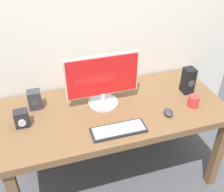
% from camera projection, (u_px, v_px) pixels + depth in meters
% --- Properties ---
extents(ground_plane, '(6.00, 6.00, 0.00)m').
position_uv_depth(ground_plane, '(114.00, 175.00, 2.53)').
color(ground_plane, '#4C4C51').
extents(desk, '(1.71, 0.78, 0.78)m').
position_uv_depth(desk, '(114.00, 117.00, 2.14)').
color(desk, brown).
rests_on(desk, ground_plane).
extents(monitor, '(0.56, 0.23, 0.41)m').
position_uv_depth(monitor, '(102.00, 80.00, 2.03)').
color(monitor, silver).
rests_on(monitor, desk).
extents(keyboard_primary, '(0.39, 0.14, 0.02)m').
position_uv_depth(keyboard_primary, '(119.00, 130.00, 1.87)').
color(keyboard_primary, '#232328').
rests_on(keyboard_primary, desk).
extents(mouse, '(0.08, 0.11, 0.04)m').
position_uv_depth(mouse, '(168.00, 112.00, 2.02)').
color(mouse, '#333338').
rests_on(mouse, desk).
extents(speaker_right, '(0.08, 0.10, 0.22)m').
position_uv_depth(speaker_right, '(188.00, 81.00, 2.22)').
color(speaker_right, black).
rests_on(speaker_right, desk).
extents(speaker_left, '(0.10, 0.09, 0.15)m').
position_uv_depth(speaker_left, '(35.00, 100.00, 2.05)').
color(speaker_left, '#333338').
rests_on(speaker_left, desk).
extents(audio_controller, '(0.10, 0.09, 0.12)m').
position_uv_depth(audio_controller, '(22.00, 119.00, 1.89)').
color(audio_controller, '#232328').
rests_on(audio_controller, desk).
extents(coffee_mug, '(0.08, 0.08, 0.09)m').
position_uv_depth(coffee_mug, '(194.00, 101.00, 2.09)').
color(coffee_mug, red).
rests_on(coffee_mug, desk).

